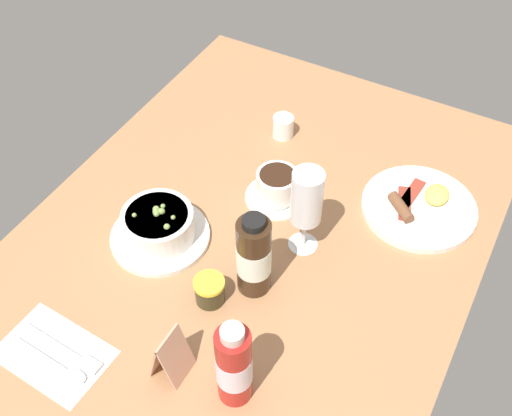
# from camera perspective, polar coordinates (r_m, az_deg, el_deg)

# --- Properties ---
(ground_plane) EXTENTS (1.10, 0.84, 0.03)m
(ground_plane) POSITION_cam_1_polar(r_m,az_deg,el_deg) (1.25, 0.27, -2.11)
(ground_plane) COLOR #A8754C
(porridge_bowl) EXTENTS (0.19, 0.19, 0.08)m
(porridge_bowl) POSITION_cam_1_polar(r_m,az_deg,el_deg) (1.21, -8.83, -1.69)
(porridge_bowl) COLOR white
(porridge_bowl) RESTS_ON ground_plane
(cutlery_setting) EXTENTS (0.13, 0.19, 0.01)m
(cutlery_setting) POSITION_cam_1_polar(r_m,az_deg,el_deg) (1.12, -17.72, -12.55)
(cutlery_setting) COLOR white
(cutlery_setting) RESTS_ON ground_plane
(coffee_cup) EXTENTS (0.13, 0.13, 0.07)m
(coffee_cup) POSITION_cam_1_polar(r_m,az_deg,el_deg) (1.27, 1.93, 1.94)
(coffee_cup) COLOR white
(coffee_cup) RESTS_ON ground_plane
(creamer_jug) EXTENTS (0.06, 0.05, 0.06)m
(creamer_jug) POSITION_cam_1_polar(r_m,az_deg,el_deg) (1.42, 2.48, 7.45)
(creamer_jug) COLOR white
(creamer_jug) RESTS_ON ground_plane
(wine_glass) EXTENTS (0.06, 0.06, 0.19)m
(wine_glass) POSITION_cam_1_polar(r_m,az_deg,el_deg) (1.12, 4.61, 0.69)
(wine_glass) COLOR white
(wine_glass) RESTS_ON ground_plane
(jam_jar) EXTENTS (0.06, 0.06, 0.05)m
(jam_jar) POSITION_cam_1_polar(r_m,az_deg,el_deg) (1.12, -4.23, -7.47)
(jam_jar) COLOR #332F19
(jam_jar) RESTS_ON ground_plane
(sauce_bottle_brown) EXTENTS (0.06, 0.06, 0.18)m
(sauce_bottle_brown) POSITION_cam_1_polar(r_m,az_deg,el_deg) (1.08, -0.20, -4.39)
(sauce_bottle_brown) COLOR #382314
(sauce_bottle_brown) RESTS_ON ground_plane
(sauce_bottle_red) EXTENTS (0.06, 0.06, 0.18)m
(sauce_bottle_red) POSITION_cam_1_polar(r_m,az_deg,el_deg) (0.97, -2.01, -14.09)
(sauce_bottle_red) COLOR #B21E19
(sauce_bottle_red) RESTS_ON ground_plane
(breakfast_plate) EXTENTS (0.23, 0.23, 0.04)m
(breakfast_plate) POSITION_cam_1_polar(r_m,az_deg,el_deg) (1.30, 14.60, 0.16)
(breakfast_plate) COLOR white
(breakfast_plate) RESTS_ON ground_plane
(menu_card) EXTENTS (0.06, 0.05, 0.10)m
(menu_card) POSITION_cam_1_polar(r_m,az_deg,el_deg) (1.03, -7.84, -12.96)
(menu_card) COLOR tan
(menu_card) RESTS_ON ground_plane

